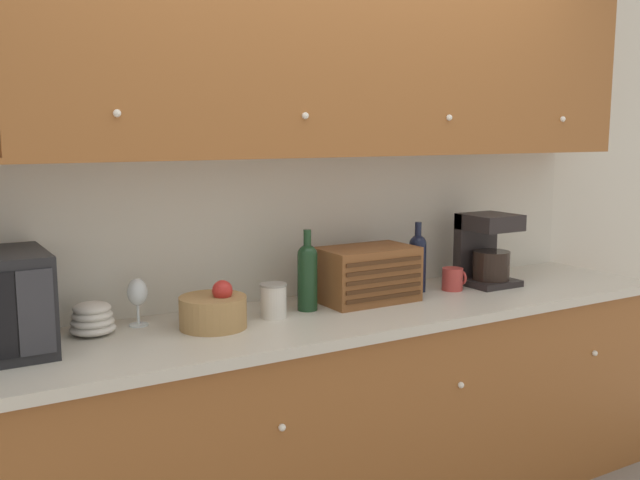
{
  "coord_description": "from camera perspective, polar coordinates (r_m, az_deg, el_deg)",
  "views": [
    {
      "loc": [
        -1.47,
        -2.69,
        1.63
      ],
      "look_at": [
        0.0,
        -0.22,
        1.19
      ],
      "focal_mm": 40.0,
      "sensor_mm": 36.0,
      "label": 1
    }
  ],
  "objects": [
    {
      "name": "wall_back",
      "position": [
        3.11,
        -2.4,
        2.65
      ],
      "size": [
        5.62,
        0.06,
        2.6
      ],
      "color": "beige",
      "rests_on": "ground_plane"
    },
    {
      "name": "counter_unit",
      "position": [
        3.03,
        0.97,
        -14.07
      ],
      "size": [
        3.24,
        0.67,
        0.91
      ],
      "color": "#935628",
      "rests_on": "ground_plane"
    },
    {
      "name": "backsplash_panel",
      "position": [
        3.09,
        -2.07,
        1.09
      ],
      "size": [
        3.22,
        0.01,
        0.62
      ],
      "color": "beige",
      "rests_on": "counter_unit"
    },
    {
      "name": "upper_cabinets",
      "position": [
        3.02,
        2.22,
        15.02
      ],
      "size": [
        3.22,
        0.36,
        0.87
      ],
      "color": "#935628",
      "rests_on": "backsplash_panel"
    },
    {
      "name": "bowl_stack_on_counter",
      "position": [
        2.67,
        -17.75,
        -6.06
      ],
      "size": [
        0.16,
        0.16,
        0.12
      ],
      "color": "silver",
      "rests_on": "counter_unit"
    },
    {
      "name": "wine_glass",
      "position": [
        2.73,
        -14.4,
        -4.2
      ],
      "size": [
        0.07,
        0.07,
        0.18
      ],
      "color": "silver",
      "rests_on": "counter_unit"
    },
    {
      "name": "fruit_basket",
      "position": [
        2.66,
        -8.51,
        -5.63
      ],
      "size": [
        0.25,
        0.25,
        0.18
      ],
      "color": "#A87F4C",
      "rests_on": "counter_unit"
    },
    {
      "name": "storage_canister",
      "position": [
        2.78,
        -3.74,
        -4.86
      ],
      "size": [
        0.11,
        0.11,
        0.13
      ],
      "color": "silver",
      "rests_on": "counter_unit"
    },
    {
      "name": "second_wine_bottle",
      "position": [
        2.87,
        -1.02,
        -2.73
      ],
      "size": [
        0.08,
        0.08,
        0.33
      ],
      "color": "#19381E",
      "rests_on": "counter_unit"
    },
    {
      "name": "bread_box",
      "position": [
        3.03,
        3.79,
        -2.75
      ],
      "size": [
        0.41,
        0.25,
        0.23
      ],
      "color": "brown",
      "rests_on": "counter_unit"
    },
    {
      "name": "wine_bottle",
      "position": [
        3.24,
        7.81,
        -1.62
      ],
      "size": [
        0.08,
        0.08,
        0.32
      ],
      "color": "black",
      "rests_on": "counter_unit"
    },
    {
      "name": "mug",
      "position": [
        3.3,
        10.59,
        -3.08
      ],
      "size": [
        0.11,
        0.09,
        0.1
      ],
      "color": "#B73D38",
      "rests_on": "counter_unit"
    },
    {
      "name": "coffee_maker",
      "position": [
        3.44,
        13.1,
        -0.73
      ],
      "size": [
        0.23,
        0.23,
        0.34
      ],
      "color": "black",
      "rests_on": "counter_unit"
    }
  ]
}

